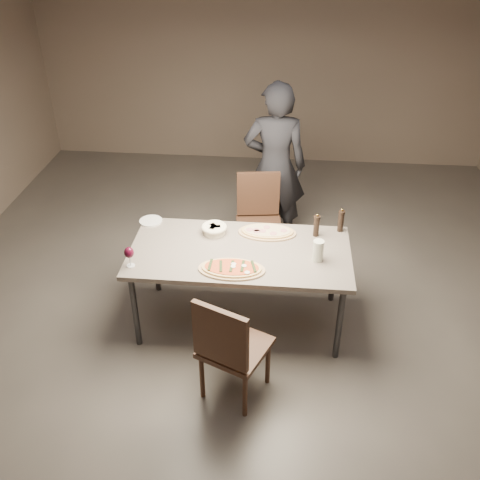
# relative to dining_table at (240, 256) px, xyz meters

# --- Properties ---
(room) EXTENTS (7.00, 7.00, 7.00)m
(room) POSITION_rel_dining_table_xyz_m (0.00, 0.00, 0.71)
(room) COLOR #57514B
(room) RESTS_ON ground
(dining_table) EXTENTS (1.80, 0.90, 0.75)m
(dining_table) POSITION_rel_dining_table_xyz_m (0.00, 0.00, 0.00)
(dining_table) COLOR slate
(dining_table) RESTS_ON ground
(zucchini_pizza) EXTENTS (0.52, 0.29, 0.05)m
(zucchini_pizza) POSITION_rel_dining_table_xyz_m (-0.04, -0.28, 0.07)
(zucchini_pizza) COLOR tan
(zucchini_pizza) RESTS_ON dining_table
(ham_pizza) EXTENTS (0.49, 0.27, 0.04)m
(ham_pizza) POSITION_rel_dining_table_xyz_m (0.21, 0.28, 0.07)
(ham_pizza) COLOR tan
(ham_pizza) RESTS_ON dining_table
(bread_basket) EXTENTS (0.22, 0.22, 0.08)m
(bread_basket) POSITION_rel_dining_table_xyz_m (-0.24, 0.24, 0.10)
(bread_basket) COLOR #F4E9C5
(bread_basket) RESTS_ON dining_table
(oil_dish) EXTENTS (0.13, 0.13, 0.01)m
(oil_dish) POSITION_rel_dining_table_xyz_m (0.07, 0.25, 0.06)
(oil_dish) COLOR white
(oil_dish) RESTS_ON dining_table
(pepper_mill_left) EXTENTS (0.05, 0.05, 0.21)m
(pepper_mill_left) POSITION_rel_dining_table_xyz_m (0.62, 0.28, 0.16)
(pepper_mill_left) COLOR black
(pepper_mill_left) RESTS_ON dining_table
(pepper_mill_right) EXTENTS (0.06, 0.06, 0.22)m
(pepper_mill_right) POSITION_rel_dining_table_xyz_m (0.83, 0.38, 0.16)
(pepper_mill_right) COLOR black
(pepper_mill_right) RESTS_ON dining_table
(carafe) EXTENTS (0.09, 0.09, 0.18)m
(carafe) POSITION_rel_dining_table_xyz_m (0.62, -0.08, 0.15)
(carafe) COLOR silver
(carafe) RESTS_ON dining_table
(wine_glass) EXTENTS (0.08, 0.08, 0.17)m
(wine_glass) POSITION_rel_dining_table_xyz_m (-0.83, -0.30, 0.18)
(wine_glass) COLOR silver
(wine_glass) RESTS_ON dining_table
(side_plate) EXTENTS (0.20, 0.20, 0.01)m
(side_plate) POSITION_rel_dining_table_xyz_m (-0.83, 0.38, 0.06)
(side_plate) COLOR white
(side_plate) RESTS_ON dining_table
(chair_near) EXTENTS (0.58, 0.58, 0.93)m
(chair_near) POSITION_rel_dining_table_xyz_m (0.00, -0.87, -0.17)
(chair_near) COLOR #3E261A
(chair_near) RESTS_ON ground
(chair_far) EXTENTS (0.50, 0.50, 0.93)m
(chair_far) POSITION_rel_dining_table_xyz_m (0.10, 0.97, -0.17)
(chair_far) COLOR #3E261A
(chair_far) RESTS_ON ground
(diner) EXTENTS (0.65, 0.44, 1.75)m
(diner) POSITION_rel_dining_table_xyz_m (0.23, 1.36, 0.18)
(diner) COLOR black
(diner) RESTS_ON ground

